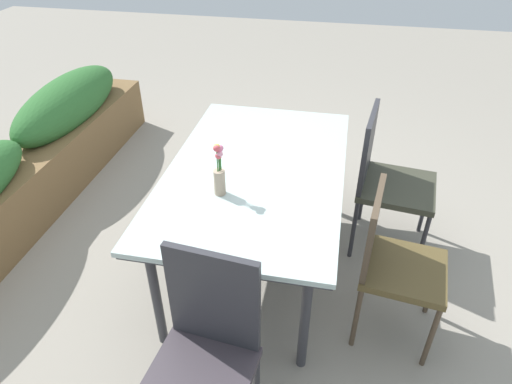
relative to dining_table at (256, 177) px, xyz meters
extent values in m
plane|color=gray|center=(0.07, 0.05, -0.68)|extent=(12.00, 12.00, 0.00)
cube|color=#B2C6C1|center=(0.00, 0.00, 0.04)|extent=(1.62, 0.99, 0.03)
cube|color=#333338|center=(0.00, 0.00, 0.01)|extent=(1.59, 0.97, 0.02)
cylinder|color=#333338|center=(-0.69, -0.38, -0.33)|extent=(0.05, 0.05, 0.70)
cylinder|color=#333338|center=(0.69, -0.38, -0.33)|extent=(0.05, 0.05, 0.70)
cylinder|color=#333338|center=(-0.69, 0.38, -0.33)|extent=(0.05, 0.05, 0.70)
cylinder|color=#333338|center=(0.69, 0.38, -0.33)|extent=(0.05, 0.05, 0.70)
cube|color=#3C343B|center=(-1.16, 0.00, -0.22)|extent=(0.45, 0.45, 0.04)
cube|color=#2D2D33|center=(-0.97, -0.02, 0.04)|extent=(0.07, 0.39, 0.50)
cylinder|color=#2D2D33|center=(-0.96, 0.16, -0.45)|extent=(0.03, 0.03, 0.45)
cube|color=#393A2D|center=(0.36, -0.84, -0.20)|extent=(0.52, 0.52, 0.04)
cube|color=#2D2D33|center=(0.39, -0.63, 0.04)|extent=(0.44, 0.09, 0.47)
cylinder|color=#2D2D33|center=(0.55, -1.08, -0.44)|extent=(0.03, 0.03, 0.46)
cylinder|color=#2D2D33|center=(0.13, -1.02, -0.44)|extent=(0.03, 0.03, 0.46)
cylinder|color=#2D2D33|center=(0.60, -0.66, -0.44)|extent=(0.03, 0.03, 0.46)
cylinder|color=#2D2D33|center=(0.18, -0.60, -0.44)|extent=(0.03, 0.03, 0.46)
cube|color=brown|center=(-0.36, -0.84, -0.22)|extent=(0.46, 0.46, 0.04)
cube|color=#4C3D2D|center=(-0.34, -0.65, -0.01)|extent=(0.39, 0.08, 0.41)
cylinder|color=#4C3D2D|center=(-0.21, -1.05, -0.45)|extent=(0.03, 0.03, 0.44)
cylinder|color=#4C3D2D|center=(-0.57, -1.00, -0.45)|extent=(0.03, 0.03, 0.44)
cylinder|color=#4C3D2D|center=(-0.16, -0.69, -0.45)|extent=(0.03, 0.03, 0.44)
cylinder|color=#4C3D2D|center=(-0.52, -0.63, -0.45)|extent=(0.03, 0.03, 0.44)
cylinder|color=tan|center=(-0.28, 0.14, 0.12)|extent=(0.06, 0.06, 0.14)
cylinder|color=#387233|center=(-0.28, 0.13, 0.22)|extent=(0.01, 0.01, 0.13)
sphere|color=#DB4C56|center=(-0.28, 0.13, 0.28)|extent=(0.03, 0.03, 0.03)
cylinder|color=#387233|center=(-0.27, 0.13, 0.22)|extent=(0.01, 0.01, 0.14)
sphere|color=pink|center=(-0.27, 0.13, 0.29)|extent=(0.04, 0.04, 0.04)
cylinder|color=#387233|center=(-0.27, 0.14, 0.24)|extent=(0.01, 0.01, 0.17)
sphere|color=#EFCC4C|center=(-0.27, 0.14, 0.33)|extent=(0.03, 0.03, 0.03)
cylinder|color=#387233|center=(-0.28, 0.14, 0.24)|extent=(0.01, 0.01, 0.17)
sphere|color=#DB4C56|center=(-0.28, 0.14, 0.33)|extent=(0.03, 0.03, 0.03)
cylinder|color=#387233|center=(-0.26, 0.13, 0.24)|extent=(0.01, 0.01, 0.16)
sphere|color=pink|center=(-0.26, 0.13, 0.32)|extent=(0.03, 0.03, 0.03)
cube|color=brown|center=(0.27, 1.77, -0.45)|extent=(3.09, 0.47, 0.44)
ellipsoid|color=#2D662D|center=(0.96, 1.77, -0.11)|extent=(1.39, 0.42, 0.40)
camera|label=1|loc=(-2.13, -0.43, 1.42)|focal=31.73mm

